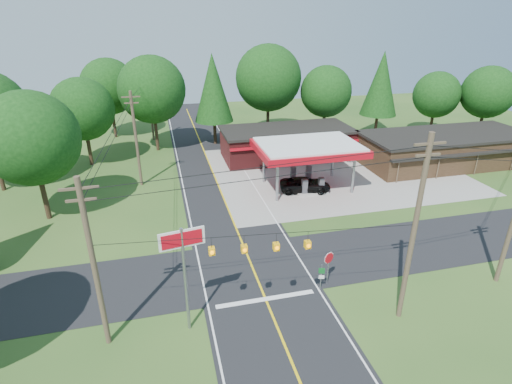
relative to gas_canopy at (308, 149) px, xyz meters
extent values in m
plane|color=#294F1B|center=(-9.00, -13.00, -4.27)|extent=(120.00, 120.00, 0.00)
cube|color=black|center=(-9.00, -13.00, -4.26)|extent=(8.00, 120.00, 0.02)
cube|color=black|center=(-9.00, -13.00, -4.25)|extent=(70.00, 7.00, 0.02)
cube|color=yellow|center=(-9.00, -13.00, -4.24)|extent=(0.15, 110.00, 0.00)
cylinder|color=gray|center=(-4.00, -2.50, -2.17)|extent=(0.28, 0.28, 4.20)
cylinder|color=gray|center=(-4.00, 2.50, -2.17)|extent=(0.28, 0.28, 4.20)
cylinder|color=gray|center=(4.00, -2.50, -2.17)|extent=(0.28, 0.28, 4.20)
cylinder|color=gray|center=(4.00, 2.50, -2.17)|extent=(0.28, 0.28, 4.20)
cube|color=#B60917|center=(0.00, 0.00, 0.08)|extent=(10.60, 7.40, 0.70)
cube|color=white|center=(0.00, 0.00, 0.48)|extent=(10.00, 7.00, 0.25)
cube|color=#9E9B93|center=(0.00, -1.80, -4.14)|extent=(3.20, 0.90, 0.22)
cube|color=#3F3F44|center=(-0.90, -1.80, -3.32)|extent=(0.55, 0.45, 1.50)
cube|color=#3F3F44|center=(0.90, -1.80, -3.32)|extent=(0.55, 0.45, 1.50)
cube|color=#9E9B93|center=(0.00, 1.80, -4.14)|extent=(3.20, 0.90, 0.22)
cube|color=#3F3F44|center=(-0.90, 1.80, -3.32)|extent=(0.55, 0.45, 1.50)
cube|color=#3F3F44|center=(0.90, 1.80, -3.32)|extent=(0.55, 0.45, 1.50)
cube|color=#57181A|center=(1.00, 10.00, -2.52)|extent=(16.00, 7.00, 3.50)
cube|color=black|center=(1.00, 10.00, -0.62)|extent=(16.40, 7.40, 0.30)
cube|color=#B60917|center=(1.00, 6.40, -1.57)|extent=(16.00, 0.50, 0.25)
cube|color=#332115|center=(19.00, 3.00, -2.52)|extent=(20.00, 8.00, 3.50)
cube|color=black|center=(19.00, 3.00, -0.62)|extent=(20.40, 8.40, 0.30)
cube|color=black|center=(19.00, -1.20, -1.67)|extent=(20.00, 0.70, 0.25)
cylinder|color=#473828|center=(-1.50, -20.00, 1.48)|extent=(0.30, 0.30, 11.50)
cube|color=#473828|center=(-1.50, -20.00, 6.63)|extent=(1.80, 0.12, 0.12)
cube|color=#473828|center=(-1.50, -20.00, 6.03)|extent=(1.40, 0.12, 0.12)
cylinder|color=#473828|center=(-18.50, -18.00, 0.73)|extent=(0.30, 0.30, 10.00)
cube|color=#473828|center=(-18.50, -18.00, 5.13)|extent=(1.80, 0.12, 0.12)
cube|color=#473828|center=(-18.50, -18.00, 4.53)|extent=(1.40, 0.12, 0.12)
cylinder|color=#473828|center=(-17.00, 5.00, 0.73)|extent=(0.30, 0.30, 10.00)
cube|color=#473828|center=(-17.00, 5.00, 5.13)|extent=(1.80, 0.12, 0.12)
cube|color=#473828|center=(-17.00, 5.00, 4.53)|extent=(1.40, 0.12, 0.12)
cylinder|color=#473828|center=(-15.50, 22.00, 0.48)|extent=(0.30, 0.30, 9.50)
cube|color=#FFB00D|center=(-12.55, -18.70, 1.23)|extent=(0.32, 0.32, 0.42)
cube|color=#FFB00D|center=(-10.85, -18.90, 1.23)|extent=(0.32, 0.32, 0.42)
cube|color=#FFB00D|center=(-9.15, -19.10, 1.23)|extent=(0.32, 0.32, 0.42)
cube|color=#FFB00D|center=(-7.45, -19.30, 1.23)|extent=(0.32, 0.32, 0.42)
cylinder|color=#332316|center=(-23.00, 13.00, -2.29)|extent=(0.44, 0.44, 3.96)
sphere|color=#0F340E|center=(-23.00, 13.00, 2.55)|extent=(7.26, 7.26, 7.26)
cylinder|color=#332316|center=(-15.00, 17.00, -1.93)|extent=(0.44, 0.44, 4.68)
sphere|color=#0F340E|center=(-15.00, 17.00, 3.79)|extent=(8.58, 8.58, 8.58)
cylinder|color=#332316|center=(-7.00, 18.00, -2.11)|extent=(0.44, 0.44, 4.32)
cone|color=#0F340E|center=(-7.00, 18.00, 3.53)|extent=(5.28, 5.28, 9.00)
cylinder|color=#332316|center=(1.00, 19.00, -1.75)|extent=(0.44, 0.44, 5.04)
sphere|color=#0F340E|center=(1.00, 19.00, 4.41)|extent=(9.24, 9.24, 9.24)
cylinder|color=#332316|center=(9.00, 17.00, -2.29)|extent=(0.44, 0.44, 3.96)
sphere|color=#0F340E|center=(9.00, 17.00, 2.55)|extent=(7.26, 7.26, 7.26)
cylinder|color=#332316|center=(17.00, 16.00, -2.11)|extent=(0.44, 0.44, 4.32)
cone|color=#0F340E|center=(17.00, 16.00, 3.53)|extent=(5.28, 5.28, 9.00)
cylinder|color=#332316|center=(25.00, 14.00, -2.47)|extent=(0.44, 0.44, 3.60)
sphere|color=#0F340E|center=(25.00, 14.00, 1.93)|extent=(6.60, 6.60, 6.60)
cylinder|color=#332316|center=(31.00, 11.00, -2.29)|extent=(0.44, 0.44, 3.96)
sphere|color=#0F340E|center=(31.00, 11.00, 2.55)|extent=(7.26, 7.26, 7.26)
cylinder|color=#332316|center=(-25.00, -1.00, -2.11)|extent=(0.44, 0.44, 4.32)
sphere|color=#0F340E|center=(-25.00, -1.00, 3.17)|extent=(7.92, 7.92, 7.92)
cylinder|color=#332316|center=(-21.00, 25.00, -2.11)|extent=(0.44, 0.44, 4.32)
sphere|color=#0F340E|center=(-21.00, 25.00, 3.17)|extent=(7.92, 7.92, 7.92)
imported|color=black|center=(-0.50, -0.92, -3.55)|extent=(6.16, 6.16, 1.44)
imported|color=white|center=(8.00, 8.00, -3.54)|extent=(5.54, 5.54, 1.45)
cylinder|color=gray|center=(-14.00, -18.00, -0.94)|extent=(0.18, 0.18, 6.66)
cube|color=white|center=(-14.00, -18.00, 1.77)|extent=(2.45, 0.48, 1.05)
cube|color=#B60917|center=(-14.00, -18.05, 1.77)|extent=(2.16, 0.41, 0.81)
cylinder|color=gray|center=(-4.50, -16.00, -3.08)|extent=(0.07, 0.07, 2.37)
cylinder|color=gray|center=(-5.20, -16.50, -3.28)|extent=(0.06, 0.06, 1.98)
cube|color=#0C591E|center=(-5.20, -16.54, -2.74)|extent=(0.40, 0.15, 0.41)
cube|color=white|center=(-5.20, -16.54, -3.24)|extent=(0.40, 0.15, 0.27)
camera|label=1|loc=(-14.60, -36.53, 12.53)|focal=28.00mm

